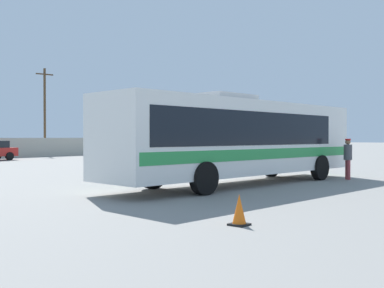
{
  "coord_description": "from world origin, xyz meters",
  "views": [
    {
      "loc": [
        -15.23,
        -9.7,
        1.78
      ],
      "look_at": [
        -0.19,
        2.62,
        1.51
      ],
      "focal_mm": 43.28,
      "sensor_mm": 36.0,
      "label": 1
    }
  ],
  "objects_px": {
    "vendor_umbrella_near_gate_orange": "(266,135)",
    "traffic_cone_on_apron": "(239,210)",
    "utility_pole_near": "(45,110)",
    "coach_bus_white_green": "(238,137)",
    "attendant_by_bus_door": "(348,156)"
  },
  "relations": [
    {
      "from": "coach_bus_white_green",
      "to": "traffic_cone_on_apron",
      "type": "bearing_deg",
      "value": -146.29
    },
    {
      "from": "vendor_umbrella_near_gate_orange",
      "to": "traffic_cone_on_apron",
      "type": "xyz_separation_m",
      "value": [
        -15.47,
        -8.4,
        -1.64
      ]
    },
    {
      "from": "attendant_by_bus_door",
      "to": "utility_pole_near",
      "type": "relative_size",
      "value": 0.2
    },
    {
      "from": "attendant_by_bus_door",
      "to": "traffic_cone_on_apron",
      "type": "height_order",
      "value": "attendant_by_bus_door"
    },
    {
      "from": "coach_bus_white_green",
      "to": "utility_pole_near",
      "type": "relative_size",
      "value": 1.4
    },
    {
      "from": "traffic_cone_on_apron",
      "to": "coach_bus_white_green",
      "type": "bearing_deg",
      "value": 33.71
    },
    {
      "from": "utility_pole_near",
      "to": "traffic_cone_on_apron",
      "type": "bearing_deg",
      "value": -117.75
    },
    {
      "from": "utility_pole_near",
      "to": "traffic_cone_on_apron",
      "type": "relative_size",
      "value": 13.78
    },
    {
      "from": "traffic_cone_on_apron",
      "to": "attendant_by_bus_door",
      "type": "bearing_deg",
      "value": 10.36
    },
    {
      "from": "coach_bus_white_green",
      "to": "attendant_by_bus_door",
      "type": "xyz_separation_m",
      "value": [
        4.71,
        -2.4,
        -0.81
      ]
    },
    {
      "from": "attendant_by_bus_door",
      "to": "utility_pole_near",
      "type": "bearing_deg",
      "value": 77.38
    },
    {
      "from": "coach_bus_white_green",
      "to": "vendor_umbrella_near_gate_orange",
      "type": "relative_size",
      "value": 4.81
    },
    {
      "from": "coach_bus_white_green",
      "to": "traffic_cone_on_apron",
      "type": "relative_size",
      "value": 19.3
    },
    {
      "from": "coach_bus_white_green",
      "to": "attendant_by_bus_door",
      "type": "relative_size",
      "value": 7.14
    },
    {
      "from": "attendant_by_bus_door",
      "to": "traffic_cone_on_apron",
      "type": "distance_m",
      "value": 11.66
    }
  ]
}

